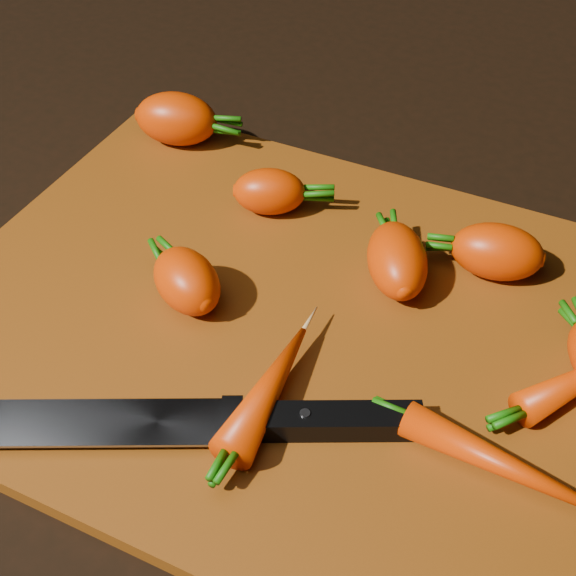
% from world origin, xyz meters
% --- Properties ---
extents(ground, '(2.00, 2.00, 0.01)m').
position_xyz_m(ground, '(0.00, 0.00, -0.01)').
color(ground, black).
extents(cutting_board, '(0.50, 0.40, 0.01)m').
position_xyz_m(cutting_board, '(0.00, 0.00, 0.01)').
color(cutting_board, '#813E0D').
rests_on(cutting_board, ground).
extents(carrot_0, '(0.08, 0.06, 0.05)m').
position_xyz_m(carrot_0, '(-0.19, 0.16, 0.04)').
color(carrot_0, '#EC3A02').
rests_on(carrot_0, cutting_board).
extents(carrot_1, '(0.08, 0.07, 0.04)m').
position_xyz_m(carrot_1, '(-0.07, -0.02, 0.03)').
color(carrot_1, '#EC3A02').
rests_on(carrot_1, cutting_board).
extents(carrot_2, '(0.07, 0.09, 0.04)m').
position_xyz_m(carrot_2, '(0.06, 0.07, 0.03)').
color(carrot_2, '#EC3A02').
rests_on(carrot_2, cutting_board).
extents(carrot_3, '(0.08, 0.05, 0.04)m').
position_xyz_m(carrot_3, '(0.13, 0.11, 0.03)').
color(carrot_3, '#EC3A02').
rests_on(carrot_3, cutting_board).
extents(carrot_4, '(0.07, 0.06, 0.04)m').
position_xyz_m(carrot_4, '(-0.06, 0.11, 0.03)').
color(carrot_4, '#EC3A02').
rests_on(carrot_4, cutting_board).
extents(carrot_7, '(0.14, 0.04, 0.02)m').
position_xyz_m(carrot_7, '(0.18, -0.07, 0.02)').
color(carrot_7, '#EC3A02').
rests_on(carrot_7, cutting_board).
extents(carrot_8, '(0.03, 0.11, 0.03)m').
position_xyz_m(carrot_8, '(0.03, -0.08, 0.03)').
color(carrot_8, '#EC3A02').
rests_on(carrot_8, cutting_board).
extents(knife, '(0.30, 0.17, 0.02)m').
position_xyz_m(knife, '(-0.06, -0.14, 0.02)').
color(knife, gray).
rests_on(knife, cutting_board).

